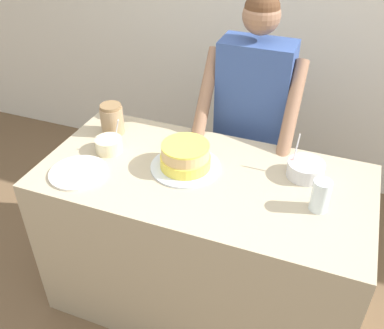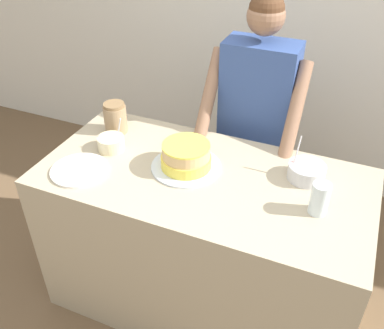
% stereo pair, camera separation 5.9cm
% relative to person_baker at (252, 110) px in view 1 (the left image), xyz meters
% --- Properties ---
extents(wall_back, '(10.00, 0.05, 2.60)m').
position_rel_person_baker_xyz_m(wall_back, '(-0.08, 0.83, 0.34)').
color(wall_back, silver).
rests_on(wall_back, ground_plane).
extents(counter, '(1.57, 0.78, 0.89)m').
position_rel_person_baker_xyz_m(counter, '(-0.08, -0.60, -0.51)').
color(counter, tan).
rests_on(counter, ground_plane).
extents(person_baker, '(0.54, 0.45, 1.60)m').
position_rel_person_baker_xyz_m(person_baker, '(0.00, 0.00, 0.00)').
color(person_baker, '#2D2D38').
rests_on(person_baker, ground_plane).
extents(cake, '(0.34, 0.34, 0.13)m').
position_rel_person_baker_xyz_m(cake, '(-0.18, -0.57, -0.01)').
color(cake, silver).
rests_on(cake, counter).
extents(frosting_bowl_white, '(0.14, 0.14, 0.18)m').
position_rel_person_baker_xyz_m(frosting_bowl_white, '(-0.60, -0.57, -0.03)').
color(frosting_bowl_white, beige).
rests_on(frosting_bowl_white, counter).
extents(frosting_bowl_pink, '(0.17, 0.17, 0.20)m').
position_rel_person_baker_xyz_m(frosting_bowl_pink, '(0.37, -0.43, -0.03)').
color(frosting_bowl_pink, silver).
rests_on(frosting_bowl_pink, counter).
extents(drinking_glass, '(0.08, 0.08, 0.15)m').
position_rel_person_baker_xyz_m(drinking_glass, '(0.46, -0.64, 0.01)').
color(drinking_glass, silver).
rests_on(drinking_glass, counter).
extents(ceramic_plate, '(0.28, 0.28, 0.01)m').
position_rel_person_baker_xyz_m(ceramic_plate, '(-0.64, -0.79, -0.06)').
color(ceramic_plate, white).
rests_on(ceramic_plate, counter).
extents(stoneware_jar, '(0.12, 0.12, 0.17)m').
position_rel_person_baker_xyz_m(stoneware_jar, '(-0.67, -0.40, 0.02)').
color(stoneware_jar, '#9E7F5B').
rests_on(stoneware_jar, counter).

